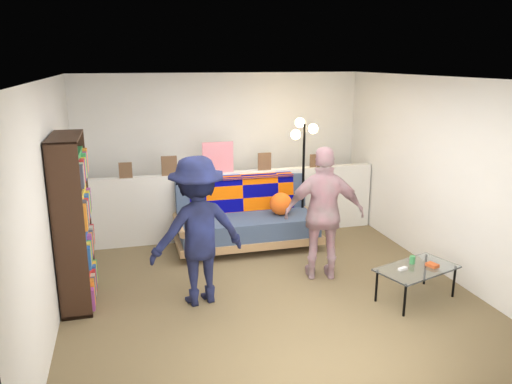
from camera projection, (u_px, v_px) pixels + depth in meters
ground at (265, 286)px, 5.89m from camera, size 5.00×5.00×0.00m
room_shell at (254, 140)px, 5.90m from camera, size 4.60×5.05×2.45m
half_wall_ledge at (232, 204)px, 7.44m from camera, size 4.45×0.15×1.00m
ledge_decor at (216, 161)px, 7.19m from camera, size 2.97×0.02×0.45m
futon_sofa at (247, 219)px, 7.08m from camera, size 2.01×0.98×0.86m
bookshelf at (73, 227)px, 5.34m from camera, size 0.31×0.92×1.84m
coffee_table at (417, 270)px, 5.49m from camera, size 1.01×0.75×0.47m
floor_lamp at (303, 154)px, 7.23m from camera, size 0.41×0.35×1.78m
person_left at (198, 231)px, 5.34m from camera, size 1.16×0.81×1.63m
person_right at (324, 214)px, 5.95m from camera, size 1.02×0.62×1.62m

